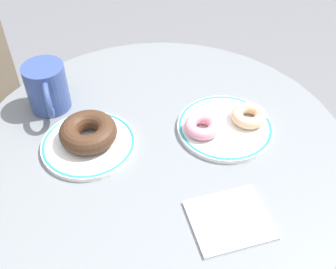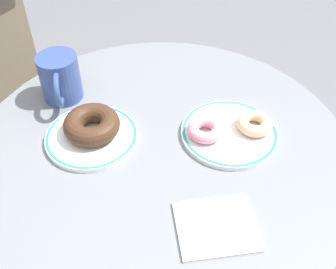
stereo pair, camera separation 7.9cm
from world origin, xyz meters
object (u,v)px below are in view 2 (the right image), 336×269
donut_chocolate (92,125)px  coffee_mug (60,78)px  paper_napkin (216,226)px  plate_right (229,133)px  cafe_table (162,215)px  plate_left (92,136)px  donut_glazed (255,123)px  donut_pink_frosted (205,130)px

donut_chocolate → coffee_mug: size_ratio=0.85×
donut_chocolate → paper_napkin: 0.32m
plate_right → cafe_table: bearing=-171.3°
paper_napkin → coffee_mug: 0.47m
plate_right → coffee_mug: 0.38m
plate_left → coffee_mug: (-0.08, 0.14, 0.05)m
cafe_table → donut_glazed: 0.33m
cafe_table → plate_right: 0.29m
paper_napkin → coffee_mug: size_ratio=0.98×
coffee_mug → plate_left: bearing=-61.1°
plate_left → coffee_mug: bearing=118.9°
cafe_table → donut_pink_frosted: 0.28m
donut_pink_frosted → donut_glazed: bearing=7.8°
cafe_table → plate_left: bearing=171.0°
plate_right → donut_chocolate: bearing=178.2°
donut_glazed → coffee_mug: size_ratio=0.55×
plate_left → donut_glazed: bearing=1.0°
cafe_table → paper_napkin: 0.33m
plate_left → donut_pink_frosted: size_ratio=2.56×
plate_left → donut_glazed: 0.33m
coffee_mug → cafe_table: bearing=-36.4°
plate_right → paper_napkin: (-0.05, -0.22, -0.00)m
donut_chocolate → plate_left: bearing=-108.5°
donut_pink_frosted → cafe_table: bearing=-171.0°
donut_chocolate → donut_glazed: (0.33, -0.00, -0.01)m
plate_left → donut_chocolate: (0.00, 0.01, 0.03)m
plate_right → donut_pink_frosted: size_ratio=2.70×
donut_glazed → coffee_mug: (-0.41, 0.13, 0.03)m
cafe_table → paper_napkin: paper_napkin is taller
cafe_table → coffee_mug: bearing=143.6°
plate_left → donut_chocolate: size_ratio=1.65×
coffee_mug → paper_napkin: bearing=-49.9°
donut_chocolate → donut_glazed: donut_chocolate is taller
plate_right → donut_chocolate: (-0.28, 0.01, 0.03)m
donut_glazed → donut_chocolate: bearing=179.7°
plate_left → plate_right: same height
donut_glazed → donut_pink_frosted: (-0.10, -0.01, 0.00)m
plate_right → donut_glazed: 0.05m
cafe_table → donut_pink_frosted: size_ratio=10.44×
cafe_table → donut_chocolate: donut_chocolate is taller
plate_left → paper_napkin: (0.23, -0.22, -0.00)m
plate_left → plate_right: 0.28m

